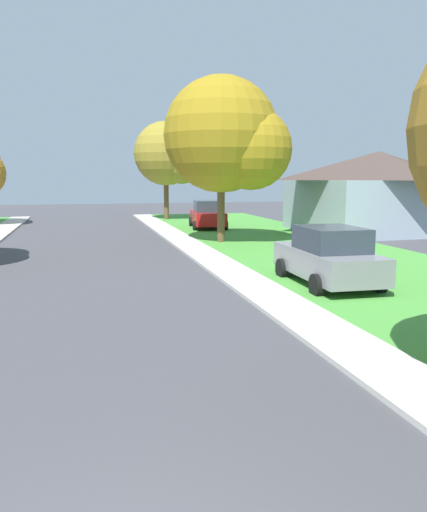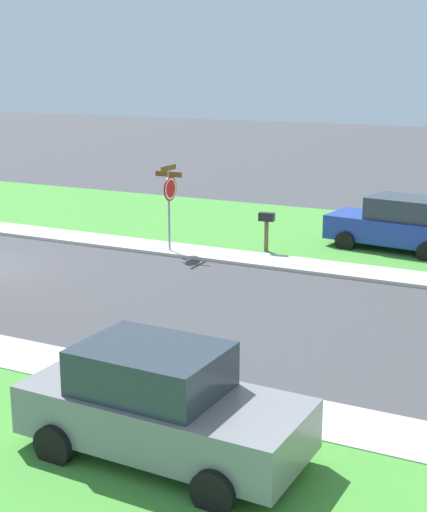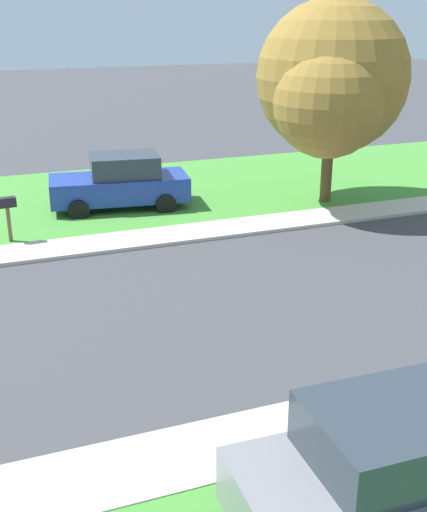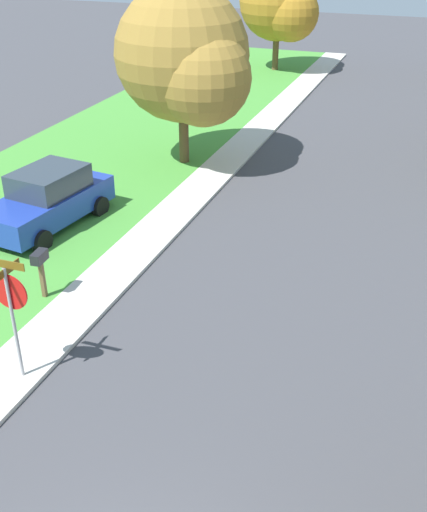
{
  "view_description": "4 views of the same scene",
  "coord_description": "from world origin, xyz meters",
  "px_view_note": "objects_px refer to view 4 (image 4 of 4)",
  "views": [
    {
      "loc": [
        -0.06,
        -3.04,
        3.19
      ],
      "look_at": [
        2.8,
        8.33,
        1.4
      ],
      "focal_mm": 36.62,
      "sensor_mm": 36.0,
      "label": 1
    },
    {
      "loc": [
        15.76,
        16.1,
        5.74
      ],
      "look_at": [
        0.3,
        8.26,
        1.4
      ],
      "focal_mm": 53.42,
      "sensor_mm": 36.0,
      "label": 2
    },
    {
      "loc": [
        12.08,
        6.26,
        6.08
      ],
      "look_at": [
        0.58,
        10.61,
        1.4
      ],
      "focal_mm": 46.1,
      "sensor_mm": 36.0,
      "label": 3
    },
    {
      "loc": [
        2.74,
        -3.8,
        8.35
      ],
      "look_at": [
        -1.69,
        8.17,
        1.4
      ],
      "focal_mm": 44.24,
      "sensor_mm": 36.0,
      "label": 4
    }
  ],
  "objects_px": {
    "tree_corner_large": "(187,60)",
    "mailbox": "(40,263)",
    "car_blue_across_road": "(48,199)",
    "tree_sidewalk_mid": "(281,4)",
    "stop_sign_far_corner": "(10,300)"
  },
  "relations": [
    {
      "from": "tree_corner_large",
      "to": "mailbox",
      "type": "relative_size",
      "value": 4.89
    },
    {
      "from": "tree_corner_large",
      "to": "mailbox",
      "type": "height_order",
      "value": "tree_corner_large"
    },
    {
      "from": "car_blue_across_road",
      "to": "tree_sidewalk_mid",
      "type": "distance_m",
      "value": 23.13
    },
    {
      "from": "car_blue_across_road",
      "to": "mailbox",
      "type": "relative_size",
      "value": 3.43
    },
    {
      "from": "stop_sign_far_corner",
      "to": "car_blue_across_road",
      "type": "distance_m",
      "value": 7.29
    },
    {
      "from": "tree_corner_large",
      "to": "tree_sidewalk_mid",
      "type": "xyz_separation_m",
      "value": [
        -1.07,
        16.67,
        -0.09
      ]
    },
    {
      "from": "tree_corner_large",
      "to": "tree_sidewalk_mid",
      "type": "relative_size",
      "value": 1.04
    },
    {
      "from": "tree_sidewalk_mid",
      "to": "mailbox",
      "type": "distance_m",
      "value": 26.71
    },
    {
      "from": "stop_sign_far_corner",
      "to": "mailbox",
      "type": "xyz_separation_m",
      "value": [
        -1.3,
        2.72,
        -0.88
      ]
    },
    {
      "from": "tree_corner_large",
      "to": "mailbox",
      "type": "distance_m",
      "value": 10.27
    },
    {
      "from": "tree_corner_large",
      "to": "stop_sign_far_corner",
      "type": "bearing_deg",
      "value": -83.17
    },
    {
      "from": "car_blue_across_road",
      "to": "tree_sidewalk_mid",
      "type": "bearing_deg",
      "value": 87.76
    },
    {
      "from": "tree_sidewalk_mid",
      "to": "mailbox",
      "type": "relative_size",
      "value": 4.7
    },
    {
      "from": "car_blue_across_road",
      "to": "tree_corner_large",
      "type": "xyz_separation_m",
      "value": [
        1.97,
        6.26,
        3.01
      ]
    },
    {
      "from": "tree_sidewalk_mid",
      "to": "mailbox",
      "type": "height_order",
      "value": "tree_sidewalk_mid"
    }
  ]
}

